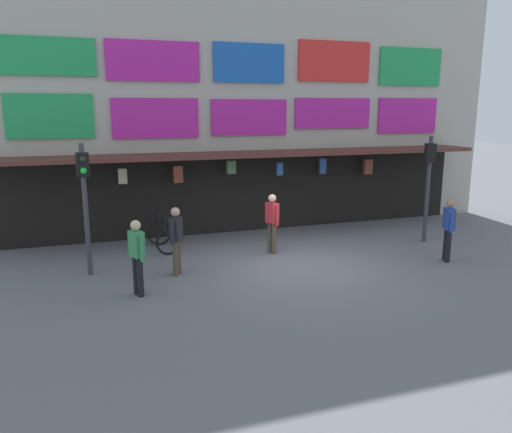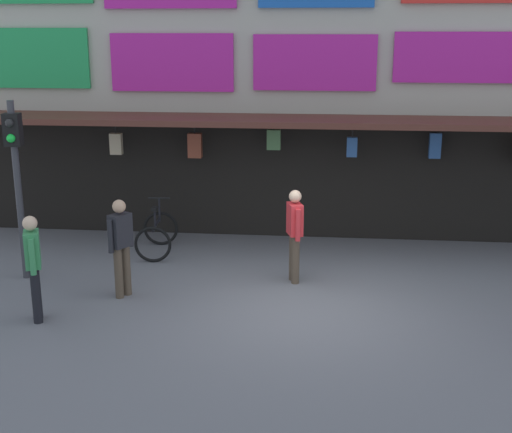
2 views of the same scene
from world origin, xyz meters
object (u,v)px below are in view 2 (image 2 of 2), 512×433
(pedestrian_in_yellow, at_px, (33,263))
(pedestrian_in_purple, at_px, (295,231))
(bicycle_parked, at_px, (157,234))
(pedestrian_in_blue, at_px, (121,243))
(traffic_light_near, at_px, (16,162))

(pedestrian_in_yellow, relative_size, pedestrian_in_purple, 1.00)
(bicycle_parked, height_order, pedestrian_in_blue, pedestrian_in_blue)
(pedestrian_in_blue, height_order, pedestrian_in_purple, same)
(bicycle_parked, height_order, pedestrian_in_yellow, pedestrian_in_yellow)
(traffic_light_near, distance_m, pedestrian_in_yellow, 2.37)
(bicycle_parked, bearing_deg, pedestrian_in_purple, -25.14)
(bicycle_parked, height_order, pedestrian_in_purple, pedestrian_in_purple)
(pedestrian_in_blue, relative_size, pedestrian_in_purple, 1.00)
(traffic_light_near, xyz_separation_m, pedestrian_in_blue, (2.02, -0.68, -1.19))
(traffic_light_near, distance_m, pedestrian_in_purple, 5.01)
(pedestrian_in_purple, bearing_deg, pedestrian_in_yellow, -151.57)
(traffic_light_near, relative_size, bicycle_parked, 2.61)
(traffic_light_near, relative_size, pedestrian_in_purple, 1.90)
(bicycle_parked, relative_size, pedestrian_in_yellow, 0.73)
(traffic_light_near, xyz_separation_m, pedestrian_in_purple, (4.86, 0.30, -1.19))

